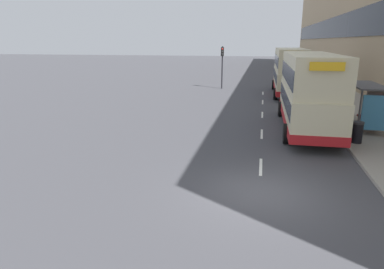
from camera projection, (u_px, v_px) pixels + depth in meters
ground_plane at (260, 193)px, 11.58m from camera, size 220.00×220.00×0.00m
pavement at (312, 78)px, 46.69m from camera, size 5.00×93.00×0.14m
terrace_facade at (350, 21)px, 43.96m from camera, size 3.10×93.00×15.00m
lane_mark_0 at (261, 167)px, 13.97m from camera, size 0.12×2.00×0.01m
lane_mark_1 at (262, 134)px, 18.90m from camera, size 0.12×2.00×0.01m
lane_mark_2 at (262, 115)px, 23.83m from camera, size 0.12×2.00×0.01m
lane_mark_3 at (263, 102)px, 28.76m from camera, size 0.12×2.00×0.01m
lane_mark_4 at (263, 93)px, 33.70m from camera, size 0.12×2.00×0.01m
bus_shelter at (370, 99)px, 18.96m from camera, size 1.60×4.20×2.48m
double_decker_bus_near at (309, 90)px, 19.33m from camera, size 2.85×10.14×4.30m
double_decker_bus_ahead at (289, 71)px, 32.20m from camera, size 2.85×10.12×4.30m
car_0 at (285, 70)px, 50.81m from camera, size 1.93×4.46×1.79m
litter_bin at (357, 132)px, 16.68m from camera, size 0.55×0.55×1.05m
traffic_light_far_kerb at (222, 60)px, 36.21m from camera, size 0.30×0.32×4.45m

